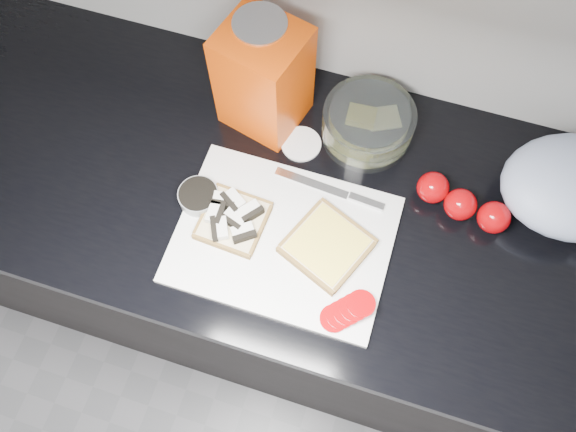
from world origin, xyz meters
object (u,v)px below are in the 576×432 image
Objects in this scene: glass_bowl at (368,124)px; steel_canister at (262,66)px; bread_bag at (264,78)px; cutting_board at (283,239)px.

glass_bowl is 0.24m from steel_canister.
bread_bag is 0.99× the size of steel_canister.
cutting_board is 1.70× the size of steel_canister.
cutting_board is 0.31m from bread_bag.
steel_canister reaches higher than cutting_board.
bread_bag is at bearing -66.32° from steel_canister.
steel_canister is (-0.13, 0.29, 0.11)m from cutting_board.
bread_bag reaches higher than cutting_board.
bread_bag is (-0.12, 0.26, 0.11)m from cutting_board.
glass_bowl is at bearing -3.32° from steel_canister.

